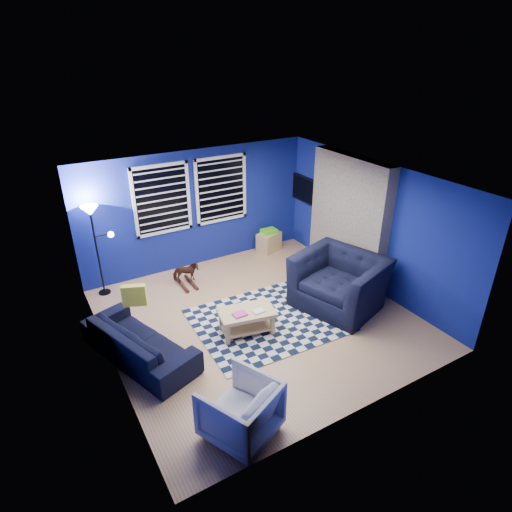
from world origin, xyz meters
The scene contains 18 objects.
floor centered at (0.00, 0.00, 0.00)m, with size 5.00×5.00×0.00m, color tan.
ceiling centered at (0.00, 0.00, 2.50)m, with size 5.00×5.00×0.00m, color white.
wall_back centered at (0.00, 2.50, 1.25)m, with size 5.00×5.00×0.00m, color navy.
wall_left centered at (-2.50, 0.00, 1.25)m, with size 5.00×5.00×0.00m, color navy.
wall_right centered at (2.50, 0.00, 1.25)m, with size 5.00×5.00×0.00m, color navy.
fireplace centered at (2.36, 0.50, 1.20)m, with size 0.65×2.00×2.50m.
window_left centered at (-0.75, 2.46, 1.60)m, with size 1.17×0.06×1.42m.
window_right centered at (0.55, 2.46, 1.60)m, with size 1.17×0.06×1.42m.
tv centered at (2.45, 2.00, 1.40)m, with size 0.07×1.00×0.58m.
rug centered at (0.11, -0.16, 0.01)m, with size 2.50×2.00×0.02m, color black.
sofa centered at (-2.10, 0.02, 0.30)m, with size 0.79×2.03×0.59m, color black.
armchair_big centered at (1.50, -0.36, 0.49)m, with size 1.31×1.49×0.97m, color black.
armchair_bent centered at (-1.45, -2.02, 0.38)m, with size 0.81×0.84×0.76m, color gray.
rocking_horse centered at (-0.65, 1.72, 0.29)m, with size 0.51×0.23×0.43m, color #4D2A19.
coffee_table centered at (-0.38, -0.27, 0.32)m, with size 1.00×0.69×0.46m.
cabinet centered at (1.62, 2.25, 0.24)m, with size 0.62×0.50×0.53m.
floor_lamp centered at (-2.13, 2.25, 1.47)m, with size 0.49×0.30×1.79m.
throw_pillow centered at (-1.95, 0.59, 0.77)m, with size 0.38×0.11×0.36m, color yellow.
Camera 1 is at (-3.21, -5.41, 4.39)m, focal length 30.00 mm.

